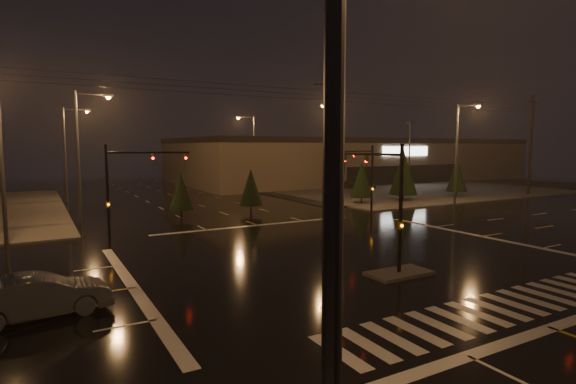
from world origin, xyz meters
The scene contains 27 objects.
ground centered at (0.00, 0.00, 0.00)m, with size 140.00×140.00×0.00m, color black.
sidewalk_ne centered at (30.00, 30.00, 0.06)m, with size 36.00×36.00×0.12m, color #4B4943.
median_island centered at (0.00, -4.00, 0.07)m, with size 3.00×1.60×0.15m, color #4B4943.
crosswalk centered at (0.00, -9.00, 0.01)m, with size 15.00×2.60×0.01m, color beige.
stop_bar_near centered at (0.00, -11.00, 0.01)m, with size 16.00×0.50×0.01m, color beige.
stop_bar_far centered at (0.00, 11.00, 0.01)m, with size 16.00×0.50×0.01m, color beige.
parking_lot centered at (35.00, 28.00, 0.04)m, with size 50.00×24.00×0.08m, color black.
retail_building centered at (35.00, 45.99, 3.84)m, with size 60.20×28.30×7.20m.
signal_mast_median centered at (0.00, -3.07, 3.75)m, with size 0.25×4.59×6.00m.
signal_mast_ne centered at (9.50, 10.14, 3.79)m, with size 4.84×1.86×6.00m.
signal_mast_nw centered at (-9.50, 10.14, 3.79)m, with size 4.84×1.86×6.00m.
streetlight_0 centered at (-11.18, -15.00, 5.80)m, with size 2.77×0.32×10.00m.
streetlight_1 centered at (-11.18, 18.00, 5.80)m, with size 2.77×0.32×10.00m.
streetlight_2 centered at (-11.18, 34.00, 5.80)m, with size 2.77×0.32×10.00m.
streetlight_3 centered at (11.18, 16.00, 5.80)m, with size 2.77×0.32×10.00m.
streetlight_4 centered at (11.18, 36.00, 5.80)m, with size 2.77×0.32×10.00m.
streetlight_5 centered at (-16.00, 11.18, 5.80)m, with size 0.32×2.77×10.00m.
streetlight_6 centered at (22.00, 11.18, 5.80)m, with size 0.32×2.77×10.00m.
utility_pole_1 centered at (8.00, 14.00, 6.13)m, with size 2.20×0.32×12.00m.
utility_pole_2 centered at (38.00, 14.00, 6.13)m, with size 2.20×0.32×12.00m.
conifer_0 centered at (14.83, 17.24, 2.49)m, with size 2.29×2.29×4.28m.
conifer_1 centered at (20.44, 17.10, 3.06)m, with size 3.02×3.02×5.41m.
conifer_2 centered at (28.29, 16.58, 2.54)m, with size 2.35×2.35×4.38m.
conifer_3 centered at (-4.00, 17.16, 2.23)m, with size 1.96×1.96×3.76m.
conifer_4 centered at (2.17, 16.90, 2.32)m, with size 2.08×2.08×3.95m.
car_parked centered at (24.43, 29.84, 0.82)m, with size 1.93×4.81×1.64m, color black.
car_crossing centered at (-14.44, -1.81, 0.76)m, with size 1.60×4.59×1.51m, color #53575A.
Camera 1 is at (-14.34, -19.02, 5.86)m, focal length 28.00 mm.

